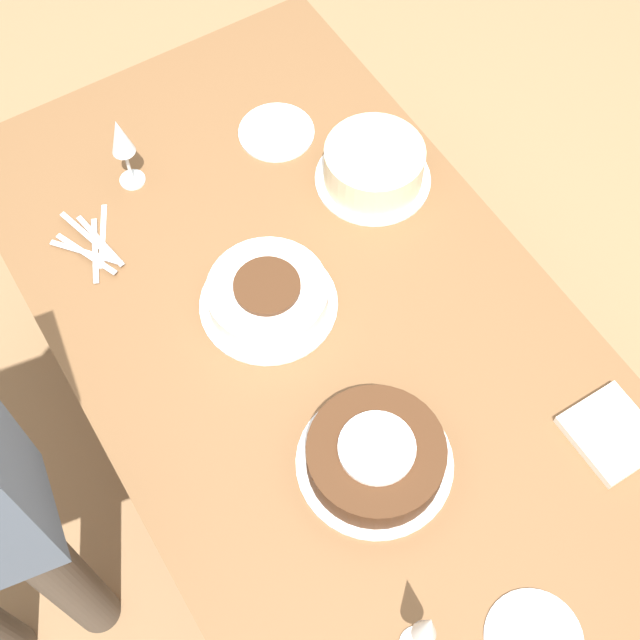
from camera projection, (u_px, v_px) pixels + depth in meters
name	position (u px, v px, depth m)	size (l,w,h in m)	color
ground_plane	(320.00, 458.00, 2.50)	(12.00, 12.00, 0.00)	#8E6B47
dining_table	(320.00, 352.00, 1.93)	(1.78, 0.99, 0.74)	brown
cake_center_white	(268.00, 296.00, 1.85)	(0.29, 0.29, 0.08)	white
cake_front_chocolate	(376.00, 456.00, 1.68)	(0.30, 0.30, 0.09)	white
cake_back_decorated	(374.00, 166.00, 2.01)	(0.27, 0.27, 0.10)	white
wine_glass_near	(426.00, 629.00, 1.42)	(0.06, 0.06, 0.23)	silver
wine_glass_extra	(121.00, 140.00, 1.92)	(0.06, 0.06, 0.20)	silver
dessert_plate_left	(276.00, 132.00, 2.11)	(0.18, 0.18, 0.01)	silver
dessert_plate_right	(534.00, 639.00, 1.55)	(0.17, 0.17, 0.01)	silver
fork_pile	(93.00, 245.00, 1.95)	(0.21, 0.15, 0.02)	silver
napkin_stack	(611.00, 434.00, 1.73)	(0.16, 0.15, 0.02)	silver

